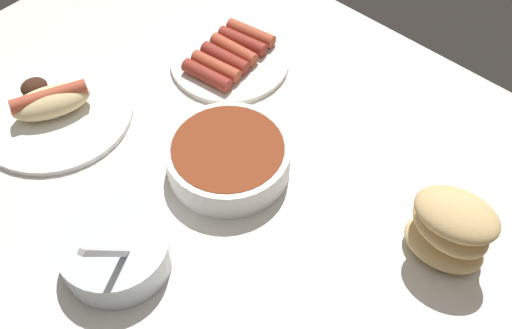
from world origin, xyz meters
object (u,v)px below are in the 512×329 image
Objects in this scene: bowl_chili at (228,157)px; plate_sausages at (230,58)px; plate_hotdog_assembled at (53,108)px; bread_stack at (450,228)px; bowl_coleslaw at (115,250)px.

plate_sausages is at bearing 133.40° from bowl_chili.
bowl_chili is 0.89× the size of plate_sausages.
bread_stack reaches higher than plate_hotdog_assembled.
bowl_chili is at bearing -46.60° from plate_sausages.
plate_sausages is 48.46cm from bread_stack.
bowl_coleslaw is at bearing -20.04° from plate_hotdog_assembled.
plate_hotdog_assembled reaches higher than bowl_chili.
bread_stack is 44.32cm from bowl_coleslaw.
bowl_chili is 1.47× the size of bread_stack.
bread_stack is (60.25, 20.57, 3.74)cm from plate_hotdog_assembled.
plate_sausages is 30.93cm from plate_hotdog_assembled.
bowl_coleslaw is at bearing -90.25° from bowl_chili.
plate_hotdog_assembled is (-12.58, -28.25, 0.45)cm from plate_sausages.
plate_hotdog_assembled is 30.61cm from bowl_coleslaw.
bowl_chili is 30.91cm from plate_hotdog_assembled.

